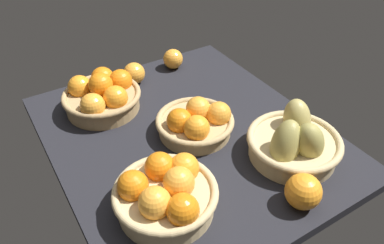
# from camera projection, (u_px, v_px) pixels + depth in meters

# --- Properties ---
(market_tray) EXTENTS (0.84, 0.72, 0.03)m
(market_tray) POSITION_uv_depth(u_px,v_px,m) (187.00, 137.00, 1.07)
(market_tray) COLOR black
(market_tray) RESTS_ON ground
(basket_near_left) EXTENTS (0.24, 0.24, 0.12)m
(basket_near_left) POSITION_uv_depth(u_px,v_px,m) (102.00, 95.00, 1.13)
(basket_near_left) COLOR tan
(basket_near_left) RESTS_ON market_tray
(basket_near_right) EXTENTS (0.23, 0.23, 0.11)m
(basket_near_right) POSITION_uv_depth(u_px,v_px,m) (166.00, 193.00, 0.82)
(basket_near_right) COLOR tan
(basket_near_right) RESTS_ON market_tray
(basket_center) EXTENTS (0.22, 0.22, 0.10)m
(basket_center) POSITION_uv_depth(u_px,v_px,m) (196.00, 122.00, 1.04)
(basket_center) COLOR tan
(basket_center) RESTS_ON market_tray
(basket_far_right_pears) EXTENTS (0.24, 0.24, 0.15)m
(basket_far_right_pears) POSITION_uv_depth(u_px,v_px,m) (294.00, 142.00, 0.96)
(basket_far_right_pears) COLOR tan
(basket_far_right_pears) RESTS_ON market_tray
(loose_orange_front_gap) EXTENTS (0.07, 0.07, 0.07)m
(loose_orange_front_gap) POSITION_uv_depth(u_px,v_px,m) (134.00, 73.00, 1.25)
(loose_orange_front_gap) COLOR #F49E33
(loose_orange_front_gap) RESTS_ON market_tray
(loose_orange_back_gap) EXTENTS (0.08, 0.08, 0.08)m
(loose_orange_back_gap) POSITION_uv_depth(u_px,v_px,m) (303.00, 192.00, 0.84)
(loose_orange_back_gap) COLOR orange
(loose_orange_back_gap) RESTS_ON market_tray
(loose_orange_side_gap) EXTENTS (0.07, 0.07, 0.07)m
(loose_orange_side_gap) POSITION_uv_depth(u_px,v_px,m) (173.00, 59.00, 1.33)
(loose_orange_side_gap) COLOR #F49E33
(loose_orange_side_gap) RESTS_ON market_tray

